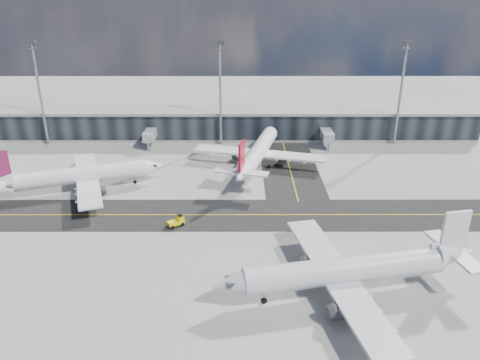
# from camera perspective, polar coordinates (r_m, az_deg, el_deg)

# --- Properties ---
(ground) EXTENTS (300.00, 300.00, 0.00)m
(ground) POSITION_cam_1_polar(r_m,az_deg,el_deg) (91.80, -3.39, -5.40)
(ground) COLOR gray
(ground) RESTS_ON ground
(taxiway_lanes) EXTENTS (180.00, 63.00, 0.03)m
(taxiway_lanes) POSITION_cam_1_polar(r_m,az_deg,el_deg) (101.19, -0.85, -2.47)
(taxiway_lanes) COLOR black
(taxiway_lanes) RESTS_ON ground
(terminal_concourse) EXTENTS (152.00, 19.80, 8.80)m
(terminal_concourse) POSITION_cam_1_polar(r_m,az_deg,el_deg) (141.14, -2.22, 6.89)
(terminal_concourse) COLOR black
(terminal_concourse) RESTS_ON ground
(floodlight_masts) EXTENTS (102.50, 0.70, 28.90)m
(floodlight_masts) POSITION_cam_1_polar(r_m,az_deg,el_deg) (131.55, -2.42, 10.84)
(floodlight_masts) COLOR gray
(floodlight_masts) RESTS_ON ground
(airliner_af) EXTENTS (36.88, 31.84, 11.22)m
(airliner_af) POSITION_cam_1_polar(r_m,az_deg,el_deg) (110.20, -18.95, 0.53)
(airliner_af) COLOR white
(airliner_af) RESTS_ON ground
(airliner_redtail) EXTENTS (34.13, 39.67, 11.89)m
(airliner_redtail) POSITION_cam_1_polar(r_m,az_deg,el_deg) (117.95, 2.22, 3.44)
(airliner_redtail) COLOR white
(airliner_redtail) RESTS_ON ground
(airliner_near) EXTENTS (41.05, 35.22, 12.21)m
(airliner_near) POSITION_cam_1_polar(r_m,az_deg,el_deg) (72.96, 13.08, -10.67)
(airliner_near) COLOR silver
(airliner_near) RESTS_ON ground
(baggage_tug) EXTENTS (3.53, 3.07, 2.02)m
(baggage_tug) POSITION_cam_1_polar(r_m,az_deg,el_deg) (91.49, -7.67, -4.97)
(baggage_tug) COLOR yellow
(baggage_tug) RESTS_ON ground
(service_van) EXTENTS (2.62, 4.86, 1.30)m
(service_van) POSITION_cam_1_polar(r_m,az_deg,el_deg) (125.99, 5.77, 3.07)
(service_van) COLOR white
(service_van) RESTS_ON ground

